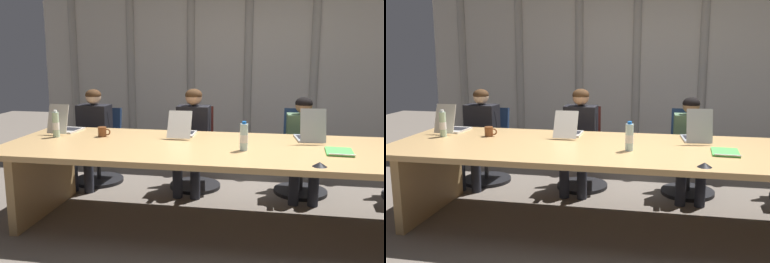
# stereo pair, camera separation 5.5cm
# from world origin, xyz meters

# --- Properties ---
(ground_plane) EXTENTS (13.01, 13.01, 0.00)m
(ground_plane) POSITION_xyz_m (0.00, 0.00, 0.00)
(ground_plane) COLOR #6B6056
(conference_table) EXTENTS (4.35, 1.36, 0.76)m
(conference_table) POSITION_xyz_m (0.00, 0.00, 0.62)
(conference_table) COLOR tan
(conference_table) RESTS_ON ground_plane
(curtain_backdrop) EXTENTS (6.50, 0.17, 3.01)m
(curtain_backdrop) POSITION_xyz_m (0.00, 2.62, 1.51)
(curtain_backdrop) COLOR beige
(curtain_backdrop) RESTS_ON ground_plane
(laptop_left_end) EXTENTS (0.25, 0.42, 0.31)m
(laptop_left_end) POSITION_xyz_m (-1.86, 0.37, 0.82)
(laptop_left_end) COLOR beige
(laptop_left_end) RESTS_ON conference_table
(laptop_left_mid) EXTENTS (0.24, 0.45, 0.27)m
(laptop_left_mid) POSITION_xyz_m (-0.60, 0.40, 0.81)
(laptop_left_mid) COLOR beige
(laptop_left_mid) RESTS_ON conference_table
(laptop_center) EXTENTS (0.28, 0.43, 0.33)m
(laptop_center) POSITION_xyz_m (0.64, 0.38, 0.82)
(laptop_center) COLOR #A8ADB7
(laptop_center) RESTS_ON conference_table
(office_chair_left_end) EXTENTS (0.60, 0.60, 0.90)m
(office_chair_left_end) POSITION_xyz_m (-1.80, 1.11, 0.34)
(office_chair_left_end) COLOR navy
(office_chair_left_end) RESTS_ON ground_plane
(office_chair_left_mid) EXTENTS (0.60, 0.61, 0.94)m
(office_chair_left_mid) POSITION_xyz_m (-0.60, 1.11, 0.35)
(office_chair_left_mid) COLOR #511E19
(office_chair_left_mid) RESTS_ON ground_plane
(office_chair_center) EXTENTS (0.60, 0.60, 0.95)m
(office_chair_center) POSITION_xyz_m (0.63, 1.12, 0.35)
(office_chair_center) COLOR navy
(office_chair_center) RESTS_ON ground_plane
(person_left_end) EXTENTS (0.42, 0.57, 1.15)m
(person_left_end) POSITION_xyz_m (-1.83, 0.96, 0.65)
(person_left_end) COLOR black
(person_left_end) RESTS_ON ground_plane
(person_left_mid) EXTENTS (0.39, 0.56, 1.18)m
(person_left_mid) POSITION_xyz_m (-0.61, 0.96, 0.66)
(person_left_mid) COLOR black
(person_left_mid) RESTS_ON ground_plane
(person_center) EXTENTS (0.37, 0.55, 1.11)m
(person_center) POSITION_xyz_m (0.63, 0.95, 0.62)
(person_center) COLOR #4C6B4C
(person_center) RESTS_ON ground_plane
(water_bottle_primary) EXTENTS (0.07, 0.07, 0.26)m
(water_bottle_primary) POSITION_xyz_m (0.04, -0.13, 0.87)
(water_bottle_primary) COLOR silver
(water_bottle_primary) RESTS_ON conference_table
(water_bottle_secondary) EXTENTS (0.07, 0.07, 0.27)m
(water_bottle_secondary) POSITION_xyz_m (-1.83, 0.12, 0.88)
(water_bottle_secondary) COLOR #ADD1B2
(water_bottle_secondary) RESTS_ON conference_table
(coffee_mug_near) EXTENTS (0.13, 0.08, 0.10)m
(coffee_mug_near) POSITION_xyz_m (-1.39, 0.22, 0.81)
(coffee_mug_near) COLOR brown
(coffee_mug_near) RESTS_ON conference_table
(conference_mic_left_side) EXTENTS (0.11, 0.11, 0.03)m
(conference_mic_left_side) POSITION_xyz_m (0.64, -0.55, 0.77)
(conference_mic_left_side) COLOR black
(conference_mic_left_side) RESTS_ON conference_table
(spiral_notepad) EXTENTS (0.24, 0.32, 0.03)m
(spiral_notepad) POSITION_xyz_m (0.85, -0.07, 0.76)
(spiral_notepad) COLOR #4CB74C
(spiral_notepad) RESTS_ON conference_table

